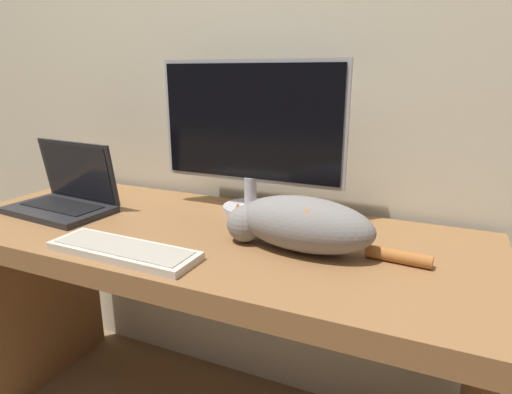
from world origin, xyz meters
TOP-DOWN VIEW (x-y plane):
  - wall_back at (0.00, 0.70)m, footprint 6.40×0.06m
  - desk at (0.00, 0.32)m, footprint 1.60×0.64m
  - monitor at (0.05, 0.54)m, footprint 0.61×0.18m
  - laptop at (-0.52, 0.30)m, footprint 0.35×0.24m
  - external_keyboard at (-0.10, 0.09)m, footprint 0.41×0.13m
  - cat at (0.30, 0.30)m, footprint 0.52×0.20m

SIDE VIEW (x-z plane):
  - desk at x=0.00m, z-range 0.23..0.99m
  - external_keyboard at x=-0.10m, z-range 0.76..0.78m
  - laptop at x=-0.52m, z-range 0.70..0.92m
  - cat at x=0.30m, z-range 0.76..0.90m
  - monitor at x=0.05m, z-range 0.78..1.27m
  - wall_back at x=0.00m, z-range 0.00..2.60m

